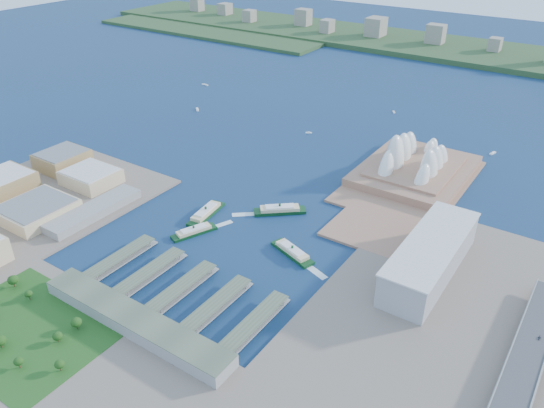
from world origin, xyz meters
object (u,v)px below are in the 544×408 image
Objects in this scene: toaster_building at (430,257)px; ferry_d at (292,250)px; car_c at (539,338)px; ferry_a at (206,211)px; opera_house at (417,154)px; ferry_c at (194,230)px; ferry_b at (280,208)px.

toaster_building is 2.78× the size of ferry_d.
ferry_a is at bearing 177.52° from car_c.
opera_house is 312.44m from ferry_c.
ferry_c is 0.93× the size of ferry_d.
opera_house is 2.95× the size of ferry_b.
ferry_d is at bearing 1.82° from ferry_b.
opera_house is 3.47× the size of ferry_c.
ferry_b is at bearing 61.09° from ferry_d.
opera_house is 320.93m from car_c.
toaster_building is 256.73m from ferry_a.
opera_house is 288.12m from ferry_a.
toaster_building reaches higher than ferry_b.
opera_house is 207.11m from ferry_b.
ferry_d is (-38.54, -245.57, -26.73)m from opera_house.
toaster_building is 35.19× the size of car_c.
ferry_b is (-186.26, 18.50, -14.74)m from toaster_building.
toaster_building is at bearing -65.77° from opera_house.
ferry_a is 40.10m from ferry_c.
ferry_c is at bearing -176.43° from car_c.
ferry_a is 1.09× the size of ferry_d.
ferry_d is at bearing -160.48° from toaster_building.
ferry_d is at bearing -98.92° from opera_house.
toaster_building is at bearing 44.13° from ferry_b.
toaster_building is 250.87m from ferry_c.
ferry_b is 1.18× the size of ferry_c.
ferry_d reaches higher than ferry_c.
ferry_a is 86.53m from ferry_b.
ferry_a is 1.00× the size of ferry_b.
ferry_b is 1.09× the size of ferry_d.
ferry_a is at bearing 104.50° from ferry_d.
ferry_d is (110.96, 27.43, 0.38)m from ferry_c.
car_c is (295.26, -69.74, 9.73)m from ferry_b.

